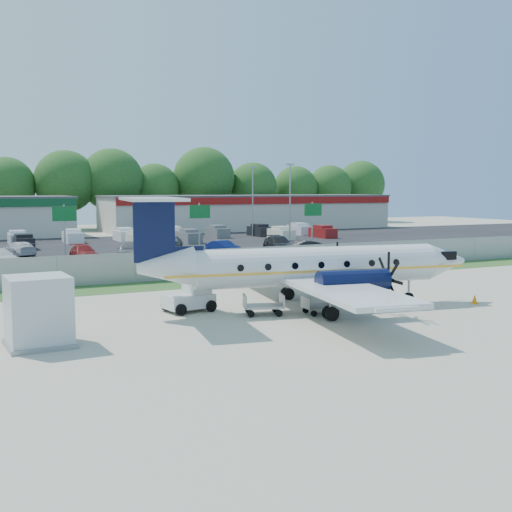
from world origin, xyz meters
name	(u,v)px	position (x,y,z in m)	size (l,w,h in m)	color
ground	(308,313)	(0.00, 0.00, 0.00)	(170.00, 170.00, 0.00)	#B3AE98
grass_verge	(217,282)	(0.00, 12.00, 0.01)	(170.00, 4.00, 0.02)	#2D561E
access_road	(182,270)	(0.00, 19.00, 0.01)	(170.00, 8.00, 0.02)	black
parking_lot	(116,247)	(0.00, 40.00, 0.01)	(170.00, 32.00, 0.02)	black
perimeter_fence	(206,264)	(0.00, 14.00, 1.00)	(120.00, 0.06, 1.99)	gray
building_east	(248,212)	(26.00, 61.98, 2.63)	(44.40, 12.40, 5.24)	beige
sign_left	(65,223)	(-8.00, 22.91, 3.61)	(1.80, 0.26, 5.00)	gray
sign_mid	(200,220)	(3.00, 22.91, 3.61)	(1.80, 0.26, 5.00)	gray
sign_right	(313,217)	(14.00, 22.91, 3.61)	(1.80, 0.26, 5.00)	gray
light_pole_ne	(290,197)	(20.00, 38.00, 5.23)	(0.90, 0.35, 9.09)	gray
light_pole_se	(253,196)	(20.00, 48.00, 5.23)	(0.90, 0.35, 9.09)	gray
tree_line	(62,229)	(0.00, 74.00, 0.00)	(112.00, 6.00, 14.00)	#1E4D16
aircraft	(309,266)	(0.57, 0.89, 2.24)	(18.93, 18.59, 5.79)	silver
pushback_tug	(190,299)	(-5.16, 3.03, 0.63)	(2.64, 2.10, 1.31)	silver
baggage_cart_near	(321,306)	(0.37, -0.58, 0.42)	(1.83, 1.20, 0.91)	gray
baggage_cart_far	(263,305)	(-2.30, 0.46, 0.48)	(2.22, 1.72, 1.03)	gray
service_container	(39,313)	(-13.08, -1.20, 1.30)	(2.64, 2.64, 2.79)	silver
cone_nose	(475,299)	(9.39, -1.78, 0.24)	(0.36, 0.36, 0.51)	orange
cone_starboard_wing	(317,285)	(4.57, 6.66, 0.22)	(0.33, 0.33, 0.47)	orange
road_car_west	(14,282)	(-12.25, 17.96, 0.00)	(1.96, 4.82, 1.40)	black
road_car_mid	(300,260)	(11.47, 20.82, 0.00)	(1.80, 5.15, 1.70)	black
road_car_east	(451,257)	(25.17, 17.02, 0.00)	(1.39, 3.98, 1.31)	beige
parked_car_a	(0,265)	(-12.34, 28.25, 0.00)	(1.89, 4.66, 1.35)	silver
parked_car_b	(84,260)	(-5.41, 29.28, 0.00)	(1.83, 4.51, 1.31)	maroon
parked_car_c	(130,259)	(-1.64, 28.18, 0.00)	(1.94, 4.82, 1.64)	#595B5E
parked_car_d	(224,254)	(7.47, 28.36, 0.00)	(1.38, 3.95, 1.30)	navy
parked_car_e	(279,251)	(13.52, 28.60, 0.00)	(2.14, 5.27, 1.53)	black
parked_car_f	(19,256)	(-10.13, 35.15, 0.00)	(1.88, 4.63, 1.34)	silver
parked_car_g	(172,249)	(4.69, 35.44, 0.00)	(2.01, 4.94, 1.43)	#595B5E
far_parking_rows	(105,244)	(0.00, 45.00, 0.00)	(56.00, 10.00, 1.60)	gray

